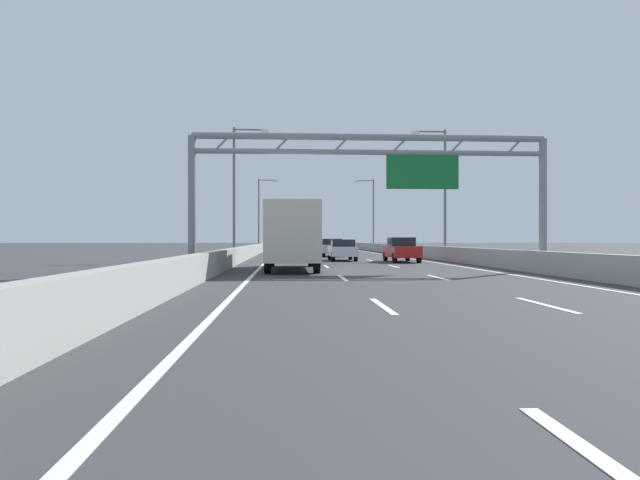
# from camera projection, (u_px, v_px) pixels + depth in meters

# --- Properties ---
(ground_plane) EXTENTS (260.00, 260.00, 0.00)m
(ground_plane) POSITION_uv_depth(u_px,v_px,m) (310.00, 248.00, 99.82)
(ground_plane) COLOR #38383A
(lane_dash_left_1) EXTENTS (0.16, 3.00, 0.01)m
(lane_dash_left_1) POSITION_uv_depth(u_px,v_px,m) (382.00, 306.00, 12.36)
(lane_dash_left_1) COLOR white
(lane_dash_left_1) RESTS_ON ground_plane
(lane_dash_left_2) EXTENTS (0.16, 3.00, 0.01)m
(lane_dash_left_2) POSITION_uv_depth(u_px,v_px,m) (343.00, 278.00, 21.34)
(lane_dash_left_2) COLOR white
(lane_dash_left_2) RESTS_ON ground_plane
(lane_dash_left_3) EXTENTS (0.16, 3.00, 0.01)m
(lane_dash_left_3) POSITION_uv_depth(u_px,v_px,m) (326.00, 266.00, 30.33)
(lane_dash_left_3) COLOR white
(lane_dash_left_3) RESTS_ON ground_plane
(lane_dash_left_4) EXTENTS (0.16, 3.00, 0.01)m
(lane_dash_left_4) POSITION_uv_depth(u_px,v_px,m) (317.00, 260.00, 39.31)
(lane_dash_left_4) COLOR white
(lane_dash_left_4) RESTS_ON ground_plane
(lane_dash_left_5) EXTENTS (0.16, 3.00, 0.01)m
(lane_dash_left_5) POSITION_uv_depth(u_px,v_px,m) (312.00, 256.00, 48.30)
(lane_dash_left_5) COLOR white
(lane_dash_left_5) RESTS_ON ground_plane
(lane_dash_left_6) EXTENTS (0.16, 3.00, 0.01)m
(lane_dash_left_6) POSITION_uv_depth(u_px,v_px,m) (308.00, 254.00, 57.28)
(lane_dash_left_6) COLOR white
(lane_dash_left_6) RESTS_ON ground_plane
(lane_dash_left_7) EXTENTS (0.16, 3.00, 0.01)m
(lane_dash_left_7) POSITION_uv_depth(u_px,v_px,m) (305.00, 252.00, 66.27)
(lane_dash_left_7) COLOR white
(lane_dash_left_7) RESTS_ON ground_plane
(lane_dash_left_8) EXTENTS (0.16, 3.00, 0.01)m
(lane_dash_left_8) POSITION_uv_depth(u_px,v_px,m) (303.00, 250.00, 75.26)
(lane_dash_left_8) COLOR white
(lane_dash_left_8) RESTS_ON ground_plane
(lane_dash_left_9) EXTENTS (0.16, 3.00, 0.01)m
(lane_dash_left_9) POSITION_uv_depth(u_px,v_px,m) (302.00, 249.00, 84.24)
(lane_dash_left_9) COLOR white
(lane_dash_left_9) RESTS_ON ground_plane
(lane_dash_left_10) EXTENTS (0.16, 3.00, 0.01)m
(lane_dash_left_10) POSITION_uv_depth(u_px,v_px,m) (300.00, 248.00, 93.23)
(lane_dash_left_10) COLOR white
(lane_dash_left_10) RESTS_ON ground_plane
(lane_dash_left_11) EXTENTS (0.16, 3.00, 0.01)m
(lane_dash_left_11) POSITION_uv_depth(u_px,v_px,m) (299.00, 247.00, 102.21)
(lane_dash_left_11) COLOR white
(lane_dash_left_11) RESTS_ON ground_plane
(lane_dash_left_12) EXTENTS (0.16, 3.00, 0.01)m
(lane_dash_left_12) POSITION_uv_depth(u_px,v_px,m) (298.00, 247.00, 111.20)
(lane_dash_left_12) COLOR white
(lane_dash_left_12) RESTS_ON ground_plane
(lane_dash_left_13) EXTENTS (0.16, 3.00, 0.01)m
(lane_dash_left_13) POSITION_uv_depth(u_px,v_px,m) (297.00, 246.00, 120.18)
(lane_dash_left_13) COLOR white
(lane_dash_left_13) RESTS_ON ground_plane
(lane_dash_left_14) EXTENTS (0.16, 3.00, 0.01)m
(lane_dash_left_14) POSITION_uv_depth(u_px,v_px,m) (297.00, 246.00, 129.17)
(lane_dash_left_14) COLOR white
(lane_dash_left_14) RESTS_ON ground_plane
(lane_dash_left_15) EXTENTS (0.16, 3.00, 0.01)m
(lane_dash_left_15) POSITION_uv_depth(u_px,v_px,m) (296.00, 245.00, 138.16)
(lane_dash_left_15) COLOR white
(lane_dash_left_15) RESTS_ON ground_plane
(lane_dash_left_16) EXTENTS (0.16, 3.00, 0.01)m
(lane_dash_left_16) POSITION_uv_depth(u_px,v_px,m) (296.00, 245.00, 147.14)
(lane_dash_left_16) COLOR white
(lane_dash_left_16) RESTS_ON ground_plane
(lane_dash_left_17) EXTENTS (0.16, 3.00, 0.01)m
(lane_dash_left_17) POSITION_uv_depth(u_px,v_px,m) (295.00, 245.00, 156.13)
(lane_dash_left_17) COLOR white
(lane_dash_left_17) RESTS_ON ground_plane
(lane_dash_right_1) EXTENTS (0.16, 3.00, 0.01)m
(lane_dash_right_1) POSITION_uv_depth(u_px,v_px,m) (545.00, 305.00, 12.56)
(lane_dash_right_1) COLOR white
(lane_dash_right_1) RESTS_ON ground_plane
(lane_dash_right_2) EXTENTS (0.16, 3.00, 0.01)m
(lane_dash_right_2) POSITION_uv_depth(u_px,v_px,m) (438.00, 278.00, 21.54)
(lane_dash_right_2) COLOR white
(lane_dash_right_2) RESTS_ON ground_plane
(lane_dash_right_3) EXTENTS (0.16, 3.00, 0.01)m
(lane_dash_right_3) POSITION_uv_depth(u_px,v_px,m) (394.00, 266.00, 30.53)
(lane_dash_right_3) COLOR white
(lane_dash_right_3) RESTS_ON ground_plane
(lane_dash_right_4) EXTENTS (0.16, 3.00, 0.01)m
(lane_dash_right_4) POSITION_uv_depth(u_px,v_px,m) (369.00, 260.00, 39.52)
(lane_dash_right_4) COLOR white
(lane_dash_right_4) RESTS_ON ground_plane
(lane_dash_right_5) EXTENTS (0.16, 3.00, 0.01)m
(lane_dash_right_5) POSITION_uv_depth(u_px,v_px,m) (354.00, 256.00, 48.50)
(lane_dash_right_5) COLOR white
(lane_dash_right_5) RESTS_ON ground_plane
(lane_dash_right_6) EXTENTS (0.16, 3.00, 0.01)m
(lane_dash_right_6) POSITION_uv_depth(u_px,v_px,m) (344.00, 254.00, 57.49)
(lane_dash_right_6) COLOR white
(lane_dash_right_6) RESTS_ON ground_plane
(lane_dash_right_7) EXTENTS (0.16, 3.00, 0.01)m
(lane_dash_right_7) POSITION_uv_depth(u_px,v_px,m) (336.00, 252.00, 66.47)
(lane_dash_right_7) COLOR white
(lane_dash_right_7) RESTS_ON ground_plane
(lane_dash_right_8) EXTENTS (0.16, 3.00, 0.01)m
(lane_dash_right_8) POSITION_uv_depth(u_px,v_px,m) (331.00, 250.00, 75.46)
(lane_dash_right_8) COLOR white
(lane_dash_right_8) RESTS_ON ground_plane
(lane_dash_right_9) EXTENTS (0.16, 3.00, 0.01)m
(lane_dash_right_9) POSITION_uv_depth(u_px,v_px,m) (326.00, 249.00, 84.44)
(lane_dash_right_9) COLOR white
(lane_dash_right_9) RESTS_ON ground_plane
(lane_dash_right_10) EXTENTS (0.16, 3.00, 0.01)m
(lane_dash_right_10) POSITION_uv_depth(u_px,v_px,m) (322.00, 248.00, 93.43)
(lane_dash_right_10) COLOR white
(lane_dash_right_10) RESTS_ON ground_plane
(lane_dash_right_11) EXTENTS (0.16, 3.00, 0.01)m
(lane_dash_right_11) POSITION_uv_depth(u_px,v_px,m) (319.00, 247.00, 102.42)
(lane_dash_right_11) COLOR white
(lane_dash_right_11) RESTS_ON ground_plane
(lane_dash_right_12) EXTENTS (0.16, 3.00, 0.01)m
(lane_dash_right_12) POSITION_uv_depth(u_px,v_px,m) (317.00, 247.00, 111.40)
(lane_dash_right_12) COLOR white
(lane_dash_right_12) RESTS_ON ground_plane
(lane_dash_right_13) EXTENTS (0.16, 3.00, 0.01)m
(lane_dash_right_13) POSITION_uv_depth(u_px,v_px,m) (315.00, 246.00, 120.39)
(lane_dash_right_13) COLOR white
(lane_dash_right_13) RESTS_ON ground_plane
(lane_dash_right_14) EXTENTS (0.16, 3.00, 0.01)m
(lane_dash_right_14) POSITION_uv_depth(u_px,v_px,m) (313.00, 246.00, 129.37)
(lane_dash_right_14) COLOR white
(lane_dash_right_14) RESTS_ON ground_plane
(lane_dash_right_15) EXTENTS (0.16, 3.00, 0.01)m
(lane_dash_right_15) POSITION_uv_depth(u_px,v_px,m) (311.00, 245.00, 138.36)
(lane_dash_right_15) COLOR white
(lane_dash_right_15) RESTS_ON ground_plane
(lane_dash_right_16) EXTENTS (0.16, 3.00, 0.01)m
(lane_dash_right_16) POSITION_uv_depth(u_px,v_px,m) (310.00, 245.00, 147.34)
(lane_dash_right_16) COLOR white
(lane_dash_right_16) RESTS_ON ground_plane
(lane_dash_right_17) EXTENTS (0.16, 3.00, 0.01)m
(lane_dash_right_17) POSITION_uv_depth(u_px,v_px,m) (308.00, 245.00, 156.33)
(lane_dash_right_17) COLOR white
(lane_dash_right_17) RESTS_ON ground_plane
(edge_line_left) EXTENTS (0.16, 176.00, 0.01)m
(edge_line_left) POSITION_uv_depth(u_px,v_px,m) (279.00, 249.00, 87.54)
(edge_line_left) COLOR white
(edge_line_left) RESTS_ON ground_plane
(edge_line_right) EXTENTS (0.16, 176.00, 0.01)m
(edge_line_right) POSITION_uv_depth(u_px,v_px,m) (347.00, 249.00, 88.13)
(edge_line_right) COLOR white
(edge_line_right) RESTS_ON ground_plane
(barrier_left) EXTENTS (0.45, 220.00, 0.95)m
(barrier_left) POSITION_uv_depth(u_px,v_px,m) (272.00, 244.00, 109.41)
(barrier_left) COLOR #9E9E99
(barrier_left) RESTS_ON ground_plane
(barrier_right) EXTENTS (0.45, 220.00, 0.95)m
(barrier_right) POSITION_uv_depth(u_px,v_px,m) (344.00, 244.00, 110.19)
(barrier_right) COLOR #9E9E99
(barrier_right) RESTS_ON ground_plane
(sign_gantry) EXTENTS (16.80, 0.36, 6.36)m
(sign_gantry) POSITION_uv_depth(u_px,v_px,m) (377.00, 166.00, 26.61)
(sign_gantry) COLOR gray
(sign_gantry) RESTS_ON ground_plane
(streetlamp_left_mid) EXTENTS (2.58, 0.28, 9.50)m
(streetlamp_left_mid) POSITION_uv_depth(u_px,v_px,m) (237.00, 184.00, 41.15)
(streetlamp_left_mid) COLOR slate
(streetlamp_left_mid) RESTS_ON ground_plane
(streetlamp_right_mid) EXTENTS (2.58, 0.28, 9.50)m
(streetlamp_right_mid) POSITION_uv_depth(u_px,v_px,m) (442.00, 186.00, 41.99)
(streetlamp_right_mid) COLOR slate
(streetlamp_right_mid) RESTS_ON ground_plane
(streetlamp_left_far) EXTENTS (2.58, 0.28, 9.50)m
(streetlamp_left_far) POSITION_uv_depth(u_px,v_px,m) (261.00, 210.00, 76.24)
(streetlamp_left_far) COLOR slate
(streetlamp_left_far) RESTS_ON ground_plane
(streetlamp_right_far) EXTENTS (2.58, 0.28, 9.50)m
(streetlamp_right_far) POSITION_uv_depth(u_px,v_px,m) (372.00, 210.00, 77.08)
(streetlamp_right_far) COLOR slate
(streetlamp_right_far) RESTS_ON ground_plane
(white_car) EXTENTS (1.70, 4.29, 1.43)m
(white_car) POSITION_uv_depth(u_px,v_px,m) (342.00, 250.00, 38.86)
(white_car) COLOR silver
(white_car) RESTS_ON ground_plane
(black_car) EXTENTS (1.83, 4.20, 1.51)m
(black_car) POSITION_uv_depth(u_px,v_px,m) (291.00, 244.00, 85.46)
(black_car) COLOR black
(black_car) RESTS_ON ground_plane
(red_car) EXTENTS (1.71, 4.42, 1.57)m
(red_car) POSITION_uv_depth(u_px,v_px,m) (401.00, 250.00, 36.55)
(red_car) COLOR red
(red_car) RESTS_ON ground_plane
(silver_car) EXTENTS (1.74, 4.13, 1.49)m
(silver_car) POSITION_uv_depth(u_px,v_px,m) (332.00, 247.00, 48.13)
(silver_car) COLOR #A8ADB2
(silver_car) RESTS_ON ground_plane
(box_truck) EXTENTS (2.36, 8.45, 3.06)m
(box_truck) POSITION_uv_depth(u_px,v_px,m) (292.00, 234.00, 26.88)
(box_truck) COLOR #194799
(box_truck) RESTS_ON ground_plane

